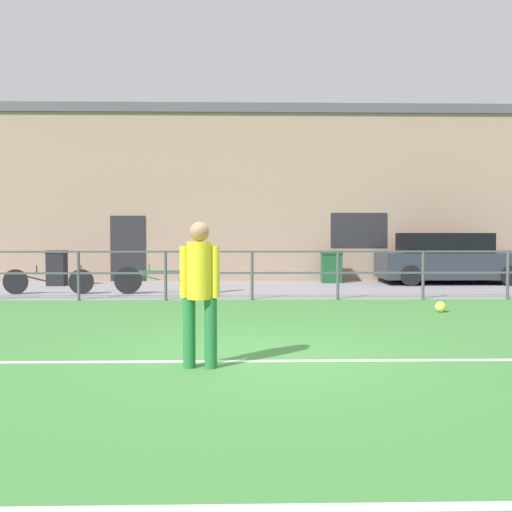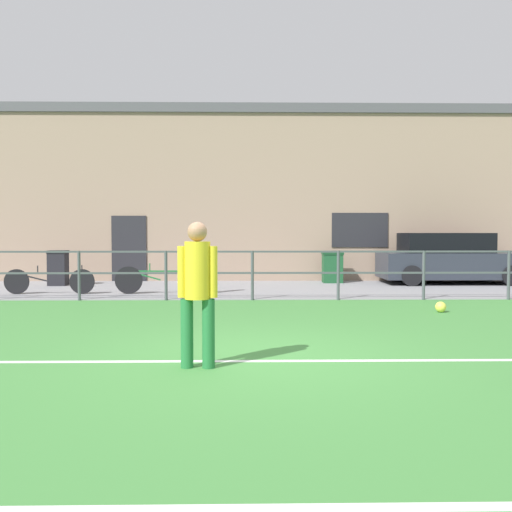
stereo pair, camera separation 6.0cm
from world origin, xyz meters
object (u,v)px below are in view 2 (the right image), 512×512
parked_car_red (450,259)px  trash_bin_0 (332,267)px  trash_bin_1 (58,268)px  spectator_child (208,269)px  bicycle_parked_1 (161,280)px  bicycle_parked_0 (49,281)px  player_striker (198,285)px  soccer_ball_match (441,307)px

parked_car_red → trash_bin_0: bearing=174.5°
trash_bin_1 → parked_car_red: bearing=2.3°
spectator_child → bicycle_parked_1: bearing=13.1°
bicycle_parked_0 → trash_bin_1: bearing=103.0°
spectator_child → parked_car_red: parked_car_red is taller
player_striker → spectator_child: 7.97m
spectator_child → bicycle_parked_1: 1.23m
player_striker → trash_bin_1: size_ratio=1.66×
bicycle_parked_1 → bicycle_parked_0: bearing=180.0°
spectator_child → bicycle_parked_0: bearing=7.0°
spectator_child → bicycle_parked_1: (-1.19, -0.18, -0.27)m
parked_car_red → bicycle_parked_0: (-11.16, -2.78, -0.40)m
player_striker → bicycle_parked_1: player_striker is taller
parked_car_red → bicycle_parked_0: parked_car_red is taller
player_striker → bicycle_parked_1: size_ratio=0.73×
player_striker → bicycle_parked_0: bearing=123.7°
bicycle_parked_0 → trash_bin_1: (-0.54, 2.32, 0.19)m
soccer_ball_match → spectator_child: size_ratio=0.19×
soccer_ball_match → trash_bin_1: 10.89m
bicycle_parked_1 → trash_bin_0: size_ratio=2.46×
soccer_ball_match → trash_bin_1: (-9.33, 5.60, 0.43)m
soccer_ball_match → bicycle_parked_0: bearing=159.6°
bicycle_parked_1 → player_striker: bearing=-78.5°
player_striker → trash_bin_1: player_striker is taller
player_striker → parked_car_red: (6.76, 10.56, -0.22)m
soccer_ball_match → bicycle_parked_1: (-5.98, 3.28, 0.28)m
soccer_ball_match → parked_car_red: bearing=68.7°
player_striker → spectator_child: player_striker is taller
soccer_ball_match → bicycle_parked_1: bearing=151.3°
player_striker → spectator_child: (-0.40, 7.96, -0.32)m
spectator_child → bicycle_parked_1: size_ratio=0.47×
bicycle_parked_0 → trash_bin_0: size_ratio=2.39×
parked_car_red → bicycle_parked_1: 8.81m
trash_bin_1 → trash_bin_0: bearing=5.6°
player_striker → bicycle_parked_0: size_ratio=0.75×
bicycle_parked_0 → bicycle_parked_1: bicycle_parked_1 is taller
soccer_ball_match → bicycle_parked_0: (-8.80, 3.28, 0.24)m
bicycle_parked_1 → trash_bin_0: 5.74m
bicycle_parked_1 → trash_bin_1: size_ratio=2.28×
bicycle_parked_0 → soccer_ball_match: bearing=-20.4°
player_striker → bicycle_parked_1: bearing=105.7°
soccer_ball_match → trash_bin_0: 6.51m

